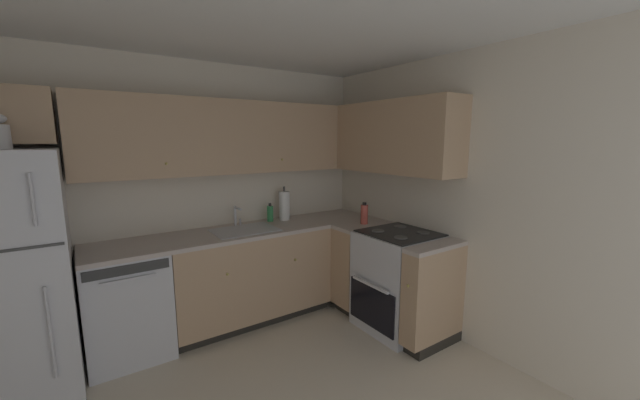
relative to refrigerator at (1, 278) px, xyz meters
name	(u,v)px	position (x,y,z in m)	size (l,w,h in m)	color
wall_back	(190,195)	(1.32, 0.40, 0.38)	(3.63, 0.05, 2.41)	beige
wall_right	(480,204)	(3.11, -1.39, 0.38)	(0.05, 3.63, 2.41)	beige
refrigerator	(1,278)	(0.00, 0.00, 0.00)	(0.77, 0.78, 1.65)	silver
dishwasher	(127,303)	(0.70, 0.08, -0.40)	(0.60, 0.63, 0.85)	silver
lower_cabinets_back	(250,275)	(1.75, 0.08, -0.40)	(1.48, 0.62, 0.85)	tan
countertop_back	(248,231)	(1.74, 0.08, 0.04)	(2.68, 0.60, 0.04)	#B7A89E
lower_cabinets_right	(386,277)	(2.79, -0.69, -0.40)	(0.62, 1.10, 0.85)	tan
countertop_right	(387,232)	(2.78, -0.69, 0.04)	(0.60, 1.10, 0.03)	#B7A89E
oven_range	(399,280)	(2.80, -0.83, -0.37)	(0.68, 0.62, 1.04)	silver
upper_cabinets_back	(222,137)	(1.58, 0.22, 0.90)	(2.36, 0.34, 0.65)	tan
upper_cabinets_right	(382,137)	(2.92, -0.45, 0.90)	(0.32, 1.65, 0.65)	tan
sink	(245,235)	(1.70, 0.05, 0.02)	(0.57, 0.40, 0.10)	#B7B7BC
faucet	(237,214)	(1.71, 0.25, 0.18)	(0.07, 0.16, 0.19)	silver
soap_bottle	(270,213)	(2.07, 0.26, 0.14)	(0.06, 0.06, 0.19)	#338C4C
paper_towel_roll	(284,206)	(2.22, 0.24, 0.21)	(0.11, 0.11, 0.36)	white
oil_bottle	(364,214)	(2.78, -0.37, 0.16)	(0.07, 0.07, 0.21)	#BF4C3F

